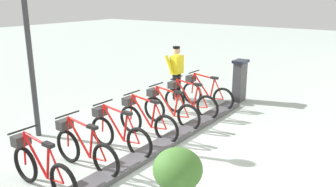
{
  "coord_description": "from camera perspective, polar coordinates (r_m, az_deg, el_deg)",
  "views": [
    {
      "loc": [
        -4.08,
        5.04,
        3.17
      ],
      "look_at": [
        0.5,
        -1.45,
        0.9
      ],
      "focal_mm": 36.95,
      "sensor_mm": 36.0,
      "label": 1
    }
  ],
  "objects": [
    {
      "name": "ground_plane",
      "position": [
        7.22,
        -3.44,
        -10.13
      ],
      "size": [
        60.0,
        60.0,
        0.0
      ],
      "primitive_type": "plane",
      "color": "#A1AEA8"
    },
    {
      "name": "dock_rail_base",
      "position": [
        7.2,
        -3.45,
        -9.77
      ],
      "size": [
        0.44,
        8.19,
        0.1
      ],
      "primitive_type": "cube",
      "color": "#47474C",
      "rests_on": "ground"
    },
    {
      "name": "payment_kiosk",
      "position": [
        10.8,
        11.73,
        2.21
      ],
      "size": [
        0.36,
        0.52,
        1.28
      ],
      "color": "#38383D",
      "rests_on": "ground"
    },
    {
      "name": "bike_docked_0",
      "position": [
        10.13,
        6.12,
        0.16
      ],
      "size": [
        1.72,
        0.54,
        1.02
      ],
      "color": "black",
      "rests_on": "ground"
    },
    {
      "name": "bike_docked_1",
      "position": [
        9.36,
        3.35,
        -1.1
      ],
      "size": [
        1.72,
        0.54,
        1.02
      ],
      "color": "black",
      "rests_on": "ground"
    },
    {
      "name": "bike_docked_2",
      "position": [
        8.63,
        0.09,
        -2.58
      ],
      "size": [
        1.72,
        0.54,
        1.02
      ],
      "color": "black",
      "rests_on": "ground"
    },
    {
      "name": "bike_docked_3",
      "position": [
        7.93,
        -3.76,
        -4.31
      ],
      "size": [
        1.72,
        0.54,
        1.02
      ],
      "color": "black",
      "rests_on": "ground"
    },
    {
      "name": "bike_docked_4",
      "position": [
        7.29,
        -8.34,
        -6.33
      ],
      "size": [
        1.72,
        0.54,
        1.02
      ],
      "color": "black",
      "rests_on": "ground"
    },
    {
      "name": "bike_docked_5",
      "position": [
        6.71,
        -13.81,
        -8.67
      ],
      "size": [
        1.72,
        0.54,
        1.02
      ],
      "color": "black",
      "rests_on": "ground"
    },
    {
      "name": "bike_docked_6",
      "position": [
        6.22,
        -20.32,
        -11.31
      ],
      "size": [
        1.72,
        0.54,
        1.02
      ],
      "color": "black",
      "rests_on": "ground"
    },
    {
      "name": "worker_near_rack",
      "position": [
        10.75,
        1.41,
        3.79
      ],
      "size": [
        0.46,
        0.62,
        1.66
      ],
      "color": "white",
      "rests_on": "ground"
    },
    {
      "name": "lamp_post",
      "position": [
        8.17,
        -22.13,
        8.96
      ],
      "size": [
        0.32,
        0.32,
        3.52
      ],
      "color": "#2D2D33",
      "rests_on": "ground"
    },
    {
      "name": "planter_bush",
      "position": [
        5.37,
        1.6,
        -13.38
      ],
      "size": [
        0.76,
        0.76,
        0.97
      ],
      "color": "#59544C",
      "rests_on": "ground"
    }
  ]
}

